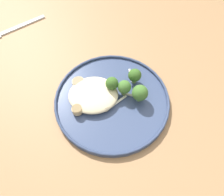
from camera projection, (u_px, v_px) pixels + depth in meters
The scene contains 18 objects.
ground at pixel (115, 169), 1.22m from camera, with size 6.00×6.00×0.00m, color #2D2B28.
wooden_dining_table at pixel (118, 113), 0.65m from camera, with size 1.40×1.00×0.74m.
dinner_plate at pixel (112, 100), 0.57m from camera, with size 0.29×0.29×0.02m.
noodle_bed at pixel (93, 95), 0.56m from camera, with size 0.12×0.11×0.03m.
seared_scallop_front_small at pixel (95, 95), 0.56m from camera, with size 0.03×0.03×0.02m.
seared_scallop_tilted_round at pixel (84, 91), 0.57m from camera, with size 0.02×0.02×0.02m.
seared_scallop_right_edge at pixel (78, 83), 0.58m from camera, with size 0.03×0.03×0.02m.
seared_scallop_large_seared at pixel (89, 104), 0.55m from camera, with size 0.03×0.03×0.01m.
seared_scallop_rear_pale at pixel (77, 110), 0.54m from camera, with size 0.03×0.03×0.02m.
seared_scallop_on_noodles at pixel (104, 106), 0.55m from camera, with size 0.03×0.03×0.01m.
broccoli_floret_right_tilted at pixel (112, 84), 0.56m from camera, with size 0.03×0.03×0.05m.
broccoli_floret_rear_charred at pixel (140, 93), 0.55m from camera, with size 0.04×0.04×0.05m.
broccoli_floret_tall_stalk at pixel (135, 75), 0.58m from camera, with size 0.03×0.03×0.05m.
broccoli_floret_front_edge at pixel (124, 87), 0.55m from camera, with size 0.03×0.03×0.05m.
onion_sliver_pale_crescent at pixel (119, 101), 0.56m from camera, with size 0.05×0.01×0.00m, color silver.
onion_sliver_long_sliver at pixel (132, 94), 0.57m from camera, with size 0.06×0.01×0.00m, color silver.
onion_sliver_short_strip at pixel (131, 75), 0.60m from camera, with size 0.04×0.01×0.00m, color silver.
dinner_fork at pixel (15, 28), 0.71m from camera, with size 0.17×0.12×0.00m.
Camera 1 is at (-0.03, -0.30, 1.24)m, focal length 36.21 mm.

